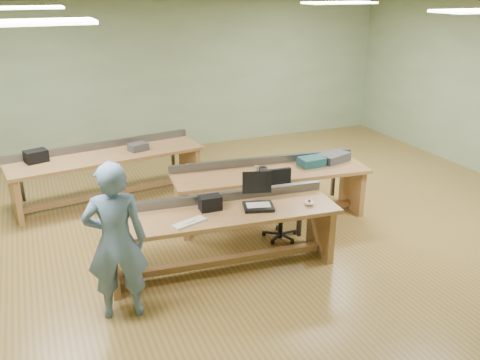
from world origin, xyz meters
The scene contains 21 objects.
floor centered at (0.00, 0.00, 0.00)m, with size 10.00×10.00×0.00m, color olive.
ceiling centered at (0.00, 0.00, 3.00)m, with size 10.00×10.00×0.00m, color silver.
wall_back centered at (0.00, 4.00, 1.50)m, with size 10.00×0.04×3.00m, color #92A87F.
wall_front centered at (0.00, -4.00, 1.50)m, with size 10.00×0.04×3.00m, color #92A87F.
fluor_panels centered at (0.00, 0.00, 2.97)m, with size 6.20×3.50×0.03m.
workbench_front centered at (-0.58, -0.99, 0.55)m, with size 2.85×1.00×0.86m.
workbench_mid centered at (0.56, 0.04, 0.56)m, with size 2.91×1.05×0.86m.
workbench_back centered at (-1.49, 1.74, 0.56)m, with size 3.11×1.22×0.86m.
person centered at (-1.90, -1.47, 0.85)m, with size 0.62×0.41×1.71m, color slate.
laptop_base centered at (-0.15, -1.08, 0.77)m, with size 0.35×0.29×0.04m, color black.
laptop_screen centered at (-0.11, -0.95, 1.03)m, with size 0.35×0.02×0.28m, color black.
keyboard centered at (-1.04, -1.16, 0.76)m, with size 0.40×0.13×0.02m, color beige.
trackball_mouse centered at (0.47, -1.23, 0.78)m, with size 0.12×0.14×0.06m, color white.
camera_bag centered at (-0.69, -0.90, 0.84)m, with size 0.26×0.16×0.18m, color black.
task_chair centered at (0.43, -0.53, 0.34)m, with size 0.54×0.54×0.93m.
parts_bin_teal centered at (1.22, 0.01, 0.81)m, with size 0.35×0.27×0.12m, color #154045.
parts_bin_grey centered at (1.63, 0.05, 0.81)m, with size 0.46×0.29×0.13m, color #39383B.
mug centered at (0.41, -0.04, 0.80)m, with size 0.13×0.13×0.10m, color #39383B.
drinks_can centered at (0.31, -0.03, 0.81)m, with size 0.07×0.07×0.13m, color silver.
storage_box_back centered at (-2.52, 1.76, 0.84)m, with size 0.32×0.23×0.18m, color black.
tray_back centered at (-0.99, 1.74, 0.81)m, with size 0.29×0.21×0.12m, color #39383B.
Camera 1 is at (-2.50, -6.11, 3.26)m, focal length 38.00 mm.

